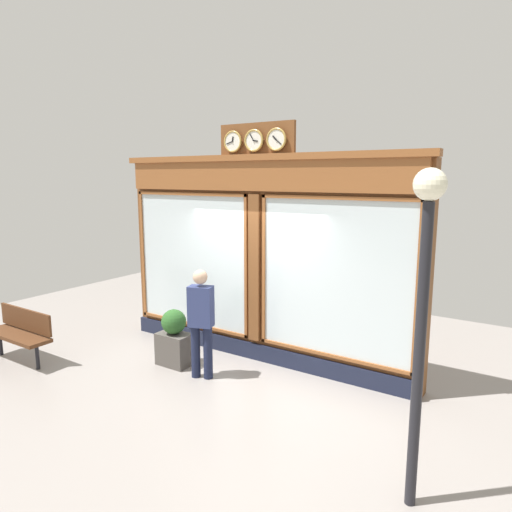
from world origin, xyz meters
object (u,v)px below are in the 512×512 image
at_px(planter_box, 175,349).
at_px(street_bench, 20,331).
at_px(street_lamp, 423,287).
at_px(pedestrian, 201,319).

bearing_deg(planter_box, street_bench, 29.35).
bearing_deg(street_lamp, street_bench, 0.73).
height_order(street_lamp, street_bench, street_lamp).
xyz_separation_m(pedestrian, street_lamp, (-3.42, 1.06, 1.17)).
height_order(pedestrian, planter_box, pedestrian).
bearing_deg(street_bench, pedestrian, -158.83).
xyz_separation_m(pedestrian, planter_box, (0.69, -0.13, -0.67)).
height_order(pedestrian, street_bench, pedestrian).
bearing_deg(street_lamp, pedestrian, -17.26).
relative_size(pedestrian, street_bench, 1.21).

